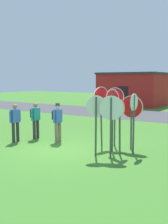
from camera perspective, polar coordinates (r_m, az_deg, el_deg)
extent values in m
plane|color=#3D7528|center=(10.77, -4.84, -7.98)|extent=(80.00, 80.00, 0.00)
cube|color=#424247|center=(21.27, 15.25, -0.79)|extent=(60.00, 6.40, 0.01)
cube|color=#B2231E|center=(29.56, 10.39, 4.64)|extent=(6.30, 5.23, 3.31)
cube|color=#383333|center=(29.55, 10.47, 8.04)|extent=(6.50, 5.43, 0.20)
cube|color=black|center=(27.19, 8.22, 3.22)|extent=(1.10, 0.08, 2.10)
cylinder|color=#474C4C|center=(9.58, 2.54, -3.23)|extent=(0.15, 0.16, 2.15)
cylinder|color=white|center=(9.48, 2.56, 1.38)|extent=(0.60, 0.48, 0.73)
cylinder|color=red|center=(9.49, 2.56, 1.38)|extent=(0.56, 0.45, 0.67)
cylinder|color=#474C4C|center=(10.24, 6.06, -2.06)|extent=(0.09, 0.09, 2.34)
cylinder|color=white|center=(10.15, 6.12, 2.79)|extent=(0.68, 0.28, 0.73)
cylinder|color=red|center=(10.14, 6.08, 2.79)|extent=(0.63, 0.26, 0.67)
cylinder|color=#474C4C|center=(10.11, 10.50, -2.65)|extent=(0.07, 0.07, 2.21)
cylinder|color=white|center=(10.01, 10.61, 2.07)|extent=(0.04, 0.65, 0.65)
cylinder|color=red|center=(10.01, 10.55, 2.08)|extent=(0.04, 0.60, 0.60)
cylinder|color=#474C4C|center=(9.89, 7.61, -3.43)|extent=(0.12, 0.08, 1.99)
cylinder|color=white|center=(9.79, 7.67, 0.74)|extent=(0.10, 0.65, 0.65)
cylinder|color=red|center=(9.79, 7.62, 0.74)|extent=(0.09, 0.61, 0.61)
cylinder|color=#474C4C|center=(11.11, 3.66, -1.16)|extent=(0.19, 0.13, 2.41)
cylinder|color=white|center=(11.03, 3.70, 3.32)|extent=(0.32, 0.78, 0.81)
cylinder|color=red|center=(11.02, 3.73, 3.32)|extent=(0.30, 0.72, 0.75)
cylinder|color=#474C4C|center=(9.52, 5.73, -3.37)|extent=(0.09, 0.09, 2.14)
cylinder|color=white|center=(9.42, 5.78, 0.87)|extent=(0.81, 0.33, 0.87)
cylinder|color=red|center=(9.43, 5.79, 0.88)|extent=(0.75, 0.30, 0.80)
cylinder|color=#474C4C|center=(11.17, 6.56, -1.23)|extent=(0.11, 0.12, 2.38)
cylinder|color=white|center=(11.08, 6.62, 3.30)|extent=(0.64, 0.40, 0.74)
cylinder|color=red|center=(11.07, 6.63, 3.30)|extent=(0.60, 0.37, 0.68)
cylinder|color=#474C4C|center=(10.75, 10.02, -2.43)|extent=(0.09, 0.14, 2.08)
cylinder|color=white|center=(10.66, 10.10, 1.08)|extent=(0.89, 0.20, 0.90)
cylinder|color=red|center=(10.65, 10.09, 1.08)|extent=(0.83, 0.18, 0.84)
cylinder|color=#2D2D33|center=(12.87, -9.83, -3.59)|extent=(0.14, 0.14, 0.88)
cylinder|color=#2D2D33|center=(12.72, -10.54, -3.73)|extent=(0.14, 0.14, 0.88)
cube|color=teal|center=(12.69, -10.25, -0.41)|extent=(0.24, 0.37, 0.58)
cylinder|color=teal|center=(12.86, -9.48, -0.39)|extent=(0.09, 0.09, 0.52)
cylinder|color=teal|center=(12.53, -11.04, -0.62)|extent=(0.09, 0.09, 0.52)
sphere|color=#9E7051|center=(12.64, -10.29, 1.45)|extent=(0.21, 0.21, 0.21)
cube|color=#232328|center=(12.81, -10.78, -0.27)|extent=(0.15, 0.27, 0.40)
cylinder|color=#7A6B56|center=(12.08, -5.22, -4.20)|extent=(0.14, 0.14, 0.88)
cylinder|color=#7A6B56|center=(11.92, -5.93, -4.36)|extent=(0.14, 0.14, 0.88)
cube|color=#3860B7|center=(11.88, -5.61, -0.83)|extent=(0.24, 0.37, 0.58)
cylinder|color=#3860B7|center=(12.06, -4.85, -0.80)|extent=(0.09, 0.09, 0.52)
cylinder|color=#3860B7|center=(11.71, -6.40, -1.05)|extent=(0.09, 0.09, 0.52)
sphere|color=beige|center=(11.84, -5.64, 1.17)|extent=(0.21, 0.21, 0.21)
cylinder|color=#333338|center=(11.83, -5.64, 1.44)|extent=(0.31, 0.32, 0.02)
cylinder|color=#333338|center=(11.83, -5.64, 1.69)|extent=(0.19, 0.19, 0.09)
cube|color=#232328|center=(12.00, -6.21, -0.66)|extent=(0.16, 0.27, 0.40)
cylinder|color=#2D2D33|center=(12.39, -13.94, -4.10)|extent=(0.14, 0.14, 0.88)
cylinder|color=#2D2D33|center=(12.27, -14.78, -4.23)|extent=(0.14, 0.14, 0.88)
cube|color=#3860B7|center=(12.22, -14.46, -0.80)|extent=(0.27, 0.39, 0.58)
cylinder|color=#3860B7|center=(12.35, -13.54, -0.78)|extent=(0.09, 0.09, 0.52)
cylinder|color=#3860B7|center=(12.09, -15.40, -1.01)|extent=(0.09, 0.09, 0.52)
sphere|color=#9E7051|center=(12.17, -14.52, 1.14)|extent=(0.21, 0.21, 0.21)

